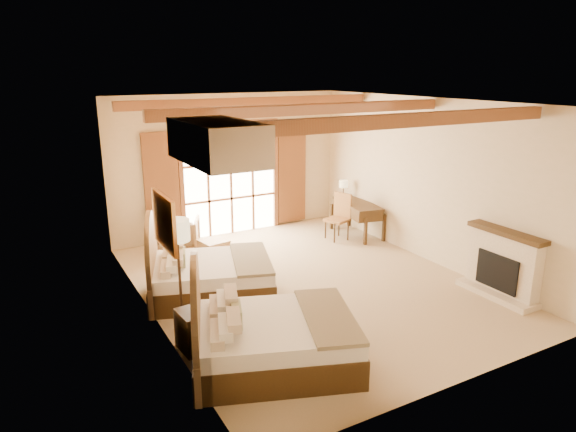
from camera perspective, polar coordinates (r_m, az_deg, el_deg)
floor at (r=9.30m, az=2.20°, el=-7.52°), size 7.00×7.00×0.00m
wall_back at (r=11.84m, az=-6.54°, el=5.66°), size 5.50×0.00×5.50m
wall_left at (r=7.76m, az=-15.32°, el=-0.35°), size 0.00×7.00×7.00m
wall_right at (r=10.44m, az=15.35°, el=3.79°), size 0.00×7.00×7.00m
ceiling at (r=8.54m, az=2.44°, el=12.58°), size 7.00×7.00×0.00m
ceiling_beams at (r=8.55m, az=2.43°, el=11.77°), size 5.39×4.60×0.18m
french_doors at (r=11.86m, az=-6.38°, el=3.95°), size 3.95×0.08×2.60m
fireplace at (r=9.36m, az=22.70°, el=-5.27°), size 0.46×1.40×1.16m
painting at (r=7.03m, az=-13.54°, el=-0.64°), size 0.06×0.95×0.75m
canopy_valance at (r=5.71m, az=-7.88°, el=8.20°), size 0.70×1.40×0.45m
bed_near at (r=6.72m, az=-2.70°, el=-13.40°), size 2.58×2.18×1.37m
bed_far at (r=8.74m, az=-9.46°, el=-6.46°), size 2.46×2.08×1.33m
nightstand at (r=7.29m, az=-10.08°, el=-12.31°), size 0.51×0.51×0.57m
floor_lamp at (r=7.32m, az=-12.21°, el=-2.34°), size 0.36×0.36×1.71m
armchair at (r=11.05m, az=-11.87°, el=-2.02°), size 1.01×1.02×0.71m
ottoman at (r=10.59m, az=-8.24°, el=-3.62°), size 0.58×0.58×0.36m
desk at (r=11.92m, az=7.67°, el=-0.18°), size 0.87×1.52×0.77m
desk_chair at (r=11.59m, az=5.55°, el=-1.04°), size 0.60×0.58×1.04m
desk_lamp at (r=12.23m, az=6.19°, el=3.50°), size 0.20×0.20×0.41m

